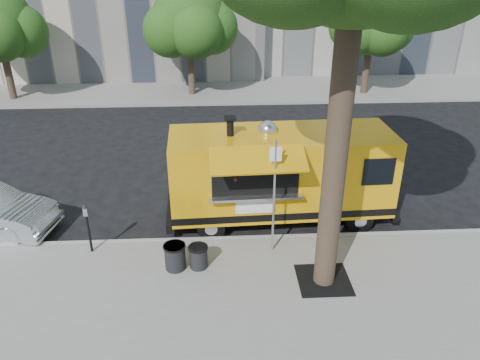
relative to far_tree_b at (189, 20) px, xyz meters
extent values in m
plane|color=black|center=(1.00, -12.70, -3.83)|extent=(120.00, 120.00, 0.00)
cube|color=gray|center=(1.00, -16.70, -3.76)|extent=(60.00, 6.00, 0.15)
cube|color=#999993|center=(1.00, -13.63, -3.76)|extent=(60.00, 0.14, 0.16)
cube|color=gray|center=(1.00, 0.80, -3.76)|extent=(60.00, 5.00, 0.15)
cylinder|color=#33261C|center=(3.60, -15.50, -0.43)|extent=(0.48, 0.48, 6.50)
cube|color=black|center=(3.60, -15.50, -3.68)|extent=(1.20, 1.20, 0.02)
cylinder|color=#33261C|center=(-9.00, -0.40, -2.38)|extent=(0.36, 0.36, 2.60)
cylinder|color=#33261C|center=(0.00, 0.00, -2.38)|extent=(0.36, 0.36, 2.60)
sphere|color=#184A13|center=(0.00, 0.00, 0.02)|extent=(3.60, 3.60, 3.60)
cylinder|color=#33261C|center=(9.00, -0.30, -2.38)|extent=(0.36, 0.36, 2.60)
sphere|color=#184A13|center=(9.00, -0.30, -0.09)|extent=(3.24, 3.24, 3.24)
cylinder|color=silver|center=(2.55, -14.25, -2.18)|extent=(0.06, 0.06, 3.00)
cube|color=white|center=(2.55, -14.25, -1.03)|extent=(0.28, 0.02, 0.35)
cylinder|color=black|center=(-2.00, -14.05, -3.16)|extent=(0.06, 0.06, 1.05)
cube|color=silver|center=(-2.00, -14.05, -2.53)|extent=(0.10, 0.08, 0.22)
sphere|color=black|center=(-2.00, -14.05, -2.40)|extent=(0.11, 0.11, 0.11)
cube|color=#E39F0B|center=(2.95, -12.50, -2.29)|extent=(6.05, 2.26, 2.16)
cube|color=black|center=(2.95, -12.50, -3.17)|extent=(6.08, 2.28, 0.20)
cube|color=black|center=(6.02, -12.38, -3.42)|extent=(0.26, 1.93, 0.28)
cube|color=black|center=(-0.12, -12.62, -3.42)|extent=(0.26, 1.93, 0.28)
cube|color=black|center=(5.96, -12.38, -1.95)|extent=(0.12, 1.62, 0.87)
cylinder|color=black|center=(5.05, -13.26, -3.46)|extent=(0.75, 0.29, 0.74)
cylinder|color=black|center=(4.98, -11.57, -3.46)|extent=(0.75, 0.29, 0.74)
cylinder|color=black|center=(1.01, -13.43, -3.46)|extent=(0.75, 0.29, 0.74)
cylinder|color=black|center=(0.94, -11.73, -3.46)|extent=(0.75, 0.29, 0.74)
cube|color=black|center=(2.16, -13.48, -1.95)|extent=(2.21, 0.27, 0.97)
cube|color=silver|center=(2.17, -13.64, -2.47)|extent=(2.42, 0.45, 0.06)
cube|color=#E39F0B|center=(2.18, -13.97, -1.29)|extent=(2.34, 0.96, 0.39)
cube|color=white|center=(2.16, -13.56, -2.75)|extent=(1.01, 0.08, 0.46)
cylinder|color=black|center=(1.57, -12.56, -0.98)|extent=(0.18, 0.18, 0.51)
sphere|color=silver|center=(2.57, -12.33, -1.17)|extent=(0.51, 0.51, 0.51)
sphere|color=maroon|center=(1.64, -13.21, -2.00)|extent=(0.77, 0.77, 0.77)
cylinder|color=#FF590C|center=(1.65, -13.44, -2.13)|extent=(0.32, 0.12, 0.31)
cylinder|color=black|center=(0.16, -14.85, -3.36)|extent=(0.49, 0.49, 0.64)
cylinder|color=black|center=(0.16, -14.85, -3.06)|extent=(0.53, 0.53, 0.04)
cylinder|color=black|center=(0.71, -14.83, -3.40)|extent=(0.44, 0.44, 0.57)
cylinder|color=black|center=(0.71, -14.83, -3.13)|extent=(0.47, 0.47, 0.04)
camera|label=1|loc=(1.21, -23.99, 3.22)|focal=35.00mm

